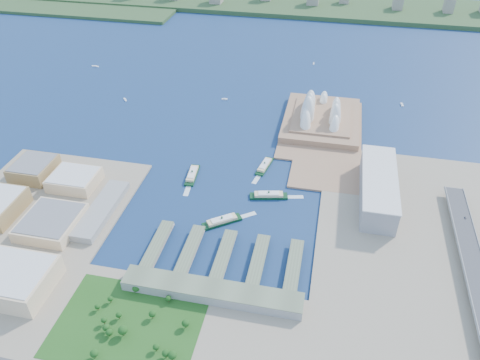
% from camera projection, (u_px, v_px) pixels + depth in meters
% --- Properties ---
extents(ground, '(3000.00, 3000.00, 0.00)m').
position_uv_depth(ground, '(227.00, 217.00, 624.45)').
color(ground, '#0F2746').
rests_on(ground, ground).
extents(west_land, '(220.00, 390.00, 3.00)m').
position_uv_depth(west_land, '(13.00, 243.00, 582.68)').
color(west_land, gray).
rests_on(west_land, ground).
extents(south_land, '(720.00, 180.00, 3.00)m').
position_uv_depth(south_land, '(178.00, 353.00, 458.17)').
color(south_land, gray).
rests_on(south_land, ground).
extents(east_land, '(240.00, 500.00, 3.00)m').
position_uv_depth(east_land, '(418.00, 271.00, 544.03)').
color(east_land, gray).
rests_on(east_land, ground).
extents(peninsula, '(135.00, 220.00, 3.00)m').
position_uv_depth(peninsula, '(322.00, 128.00, 810.34)').
color(peninsula, '#936C50').
rests_on(peninsula, ground).
extents(far_shore, '(2200.00, 260.00, 12.00)m').
position_uv_depth(far_shore, '(302.00, 4.00, 1392.69)').
color(far_shore, '#2D4926').
rests_on(far_shore, ground).
extents(opera_house, '(134.00, 180.00, 58.00)m').
position_uv_depth(opera_house, '(323.00, 107.00, 808.42)').
color(opera_house, white).
rests_on(opera_house, peninsula).
extents(toaster_building, '(45.00, 155.00, 35.00)m').
position_uv_depth(toaster_building, '(378.00, 187.00, 642.67)').
color(toaster_building, gray).
rests_on(toaster_building, east_land).
extents(expressway, '(26.00, 340.00, 11.85)m').
position_uv_depth(expressway, '(476.00, 282.00, 521.72)').
color(expressway, gray).
rests_on(expressway, east_land).
extents(west_buildings, '(200.00, 280.00, 27.00)m').
position_uv_depth(west_buildings, '(25.00, 215.00, 601.35)').
color(west_buildings, olive).
rests_on(west_buildings, west_land).
extents(ferry_wharves, '(184.00, 90.00, 9.30)m').
position_uv_depth(ferry_wharves, '(224.00, 256.00, 560.28)').
color(ferry_wharves, '#5A654C').
rests_on(ferry_wharves, ground).
extents(terminal_building, '(200.00, 28.00, 12.00)m').
position_uv_depth(terminal_building, '(212.00, 292.00, 510.28)').
color(terminal_building, gray).
rests_on(terminal_building, south_land).
extents(park, '(150.00, 110.00, 16.00)m').
position_uv_depth(park, '(127.00, 320.00, 478.32)').
color(park, '#194714').
rests_on(park, south_land).
extents(ferry_a, '(17.62, 53.31, 9.91)m').
position_uv_depth(ferry_a, '(192.00, 173.00, 696.29)').
color(ferry_a, '#0C3319').
rests_on(ferry_a, ground).
extents(ferry_b, '(21.70, 51.07, 9.38)m').
position_uv_depth(ferry_b, '(265.00, 165.00, 715.24)').
color(ferry_b, '#0C3319').
rests_on(ferry_b, ground).
extents(ferry_c, '(50.75, 42.18, 10.02)m').
position_uv_depth(ferry_c, '(222.00, 220.00, 612.00)').
color(ferry_c, '#0C3319').
rests_on(ferry_c, ground).
extents(ferry_d, '(54.84, 24.58, 10.06)m').
position_uv_depth(ferry_d, '(269.00, 194.00, 655.72)').
color(ferry_d, '#0C3319').
rests_on(ferry_d, ground).
extents(boat_a, '(10.79, 12.63, 2.58)m').
position_uv_depth(boat_a, '(125.00, 99.00, 899.92)').
color(boat_a, white).
rests_on(boat_a, ground).
extents(boat_b, '(11.30, 5.68, 2.91)m').
position_uv_depth(boat_b, '(225.00, 99.00, 901.15)').
color(boat_b, white).
rests_on(boat_b, ground).
extents(boat_c, '(5.51, 13.60, 2.97)m').
position_uv_depth(boat_c, '(402.00, 104.00, 882.69)').
color(boat_c, white).
rests_on(boat_c, ground).
extents(boat_d, '(16.53, 5.08, 2.74)m').
position_uv_depth(boat_d, '(95.00, 66.00, 1030.55)').
color(boat_d, white).
rests_on(boat_d, ground).
extents(boat_e, '(3.15, 9.73, 2.38)m').
position_uv_depth(boat_e, '(314.00, 63.00, 1042.61)').
color(boat_e, white).
rests_on(boat_e, ground).
extents(car_c, '(1.72, 4.22, 1.23)m').
position_uv_depth(car_c, '(465.00, 218.00, 599.19)').
color(car_c, slate).
rests_on(car_c, expressway).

